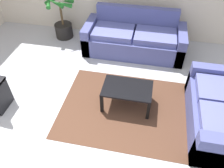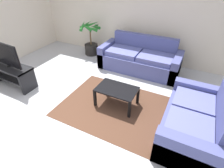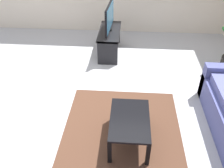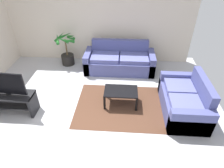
{
  "view_description": "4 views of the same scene",
  "coord_description": "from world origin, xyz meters",
  "views": [
    {
      "loc": [
        1.05,
        -2.0,
        2.93
      ],
      "look_at": [
        0.55,
        0.46,
        0.58
      ],
      "focal_mm": 35.63,
      "sensor_mm": 36.0,
      "label": 1
    },
    {
      "loc": [
        1.99,
        -1.99,
        2.46
      ],
      "look_at": [
        0.66,
        0.64,
        0.46
      ],
      "focal_mm": 28.02,
      "sensor_mm": 36.0,
      "label": 2
    },
    {
      "loc": [
        3.13,
        0.55,
        2.64
      ],
      "look_at": [
        0.11,
        0.33,
        0.47
      ],
      "focal_mm": 39.23,
      "sensor_mm": 36.0,
      "label": 3
    },
    {
      "loc": [
        0.82,
        -3.11,
        3.22
      ],
      "look_at": [
        0.56,
        0.65,
        0.57
      ],
      "focal_mm": 30.61,
      "sensor_mm": 36.0,
      "label": 4
    }
  ],
  "objects": [
    {
      "name": "coffee_table",
      "position": [
        0.78,
        0.61,
        0.35
      ],
      "size": [
        0.82,
        0.52,
        0.41
      ],
      "color": "black",
      "rests_on": "ground"
    },
    {
      "name": "couch_main",
      "position": [
        0.68,
        2.28,
        0.3
      ],
      "size": [
        2.16,
        0.9,
        0.9
      ],
      "color": "#4C518C",
      "rests_on": "ground"
    },
    {
      "name": "wall_back",
      "position": [
        0.0,
        3.0,
        1.35
      ],
      "size": [
        6.0,
        0.06,
        2.7
      ],
      "primitive_type": "cube",
      "color": "beige",
      "rests_on": "ground"
    },
    {
      "name": "couch_loveseat",
      "position": [
        2.28,
        0.45,
        0.3
      ],
      "size": [
        0.9,
        1.61,
        0.9
      ],
      "color": "#4C518C",
      "rests_on": "ground"
    },
    {
      "name": "ground_plane",
      "position": [
        0.0,
        0.0,
        0.0
      ],
      "size": [
        6.6,
        6.6,
        0.0
      ],
      "primitive_type": "plane",
      "color": "#B2B2B7"
    },
    {
      "name": "tv_stand",
      "position": [
        -1.77,
        0.14,
        0.34
      ],
      "size": [
        1.1,
        0.45,
        0.52
      ],
      "color": "black",
      "rests_on": "ground"
    },
    {
      "name": "area_rug",
      "position": [
        0.78,
        0.51,
        0.0
      ],
      "size": [
        2.2,
        1.7,
        0.01
      ],
      "primitive_type": "cube",
      "color": "#513323",
      "rests_on": "ground"
    },
    {
      "name": "tv",
      "position": [
        -1.77,
        0.14,
        0.82
      ],
      "size": [
        0.94,
        0.11,
        0.57
      ],
      "color": "black",
      "rests_on": "tv_stand"
    },
    {
      "name": "potted_palm",
      "position": [
        -1.07,
        2.55,
        0.43
      ],
      "size": [
        0.7,
        0.72,
        1.06
      ],
      "color": "black",
      "rests_on": "ground"
    }
  ]
}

